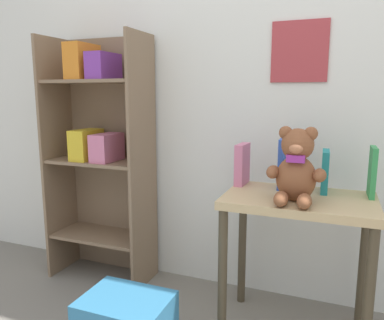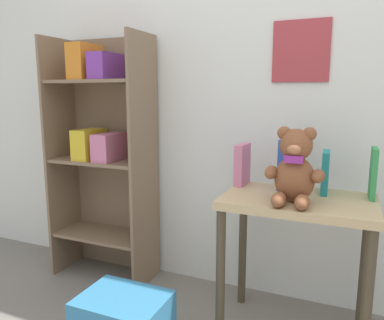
{
  "view_description": "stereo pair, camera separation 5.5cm",
  "coord_description": "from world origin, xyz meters",
  "px_view_note": "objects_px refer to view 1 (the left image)",
  "views": [
    {
      "loc": [
        0.37,
        -0.56,
        1.08
      ],
      "look_at": [
        -0.28,
        1.11,
        0.77
      ],
      "focal_mm": 35.0,
      "sensor_mm": 36.0,
      "label": 1
    },
    {
      "loc": [
        0.42,
        -0.54,
        1.08
      ],
      "look_at": [
        -0.28,
        1.11,
        0.77
      ],
      "focal_mm": 35.0,
      "sensor_mm": 36.0,
      "label": 2
    }
  ],
  "objects_px": {
    "bookshelf_side": "(102,145)",
    "teddy_bear": "(296,168)",
    "book_standing_pink": "(242,164)",
    "book_standing_teal": "(325,171)",
    "book_standing_blue": "(282,164)",
    "display_table": "(298,222)",
    "book_standing_green": "(372,172)"
  },
  "relations": [
    {
      "from": "book_standing_teal",
      "to": "book_standing_green",
      "type": "bearing_deg",
      "value": -5.26
    },
    {
      "from": "display_table",
      "to": "teddy_bear",
      "type": "bearing_deg",
      "value": -96.85
    },
    {
      "from": "teddy_bear",
      "to": "book_standing_green",
      "type": "xyz_separation_m",
      "value": [
        0.3,
        0.2,
        -0.03
      ]
    },
    {
      "from": "book_standing_green",
      "to": "display_table",
      "type": "bearing_deg",
      "value": -159.45
    },
    {
      "from": "book_standing_teal",
      "to": "book_standing_green",
      "type": "height_order",
      "value": "book_standing_green"
    },
    {
      "from": "display_table",
      "to": "book_standing_blue",
      "type": "relative_size",
      "value": 2.78
    },
    {
      "from": "book_standing_blue",
      "to": "book_standing_teal",
      "type": "xyz_separation_m",
      "value": [
        0.19,
        0.01,
        -0.02
      ]
    },
    {
      "from": "display_table",
      "to": "book_standing_green",
      "type": "height_order",
      "value": "book_standing_green"
    },
    {
      "from": "book_standing_pink",
      "to": "book_standing_blue",
      "type": "height_order",
      "value": "book_standing_blue"
    },
    {
      "from": "book_standing_pink",
      "to": "book_standing_green",
      "type": "bearing_deg",
      "value": 0.78
    },
    {
      "from": "book_standing_blue",
      "to": "book_standing_teal",
      "type": "distance_m",
      "value": 0.19
    },
    {
      "from": "book_standing_pink",
      "to": "book_standing_teal",
      "type": "xyz_separation_m",
      "value": [
        0.38,
        -0.01,
        -0.01
      ]
    },
    {
      "from": "book_standing_pink",
      "to": "bookshelf_side",
      "type": "bearing_deg",
      "value": 178.51
    },
    {
      "from": "display_table",
      "to": "book_standing_green",
      "type": "xyz_separation_m",
      "value": [
        0.29,
        0.12,
        0.22
      ]
    },
    {
      "from": "teddy_bear",
      "to": "book_standing_pink",
      "type": "height_order",
      "value": "teddy_bear"
    },
    {
      "from": "display_table",
      "to": "book_standing_teal",
      "type": "height_order",
      "value": "book_standing_teal"
    },
    {
      "from": "bookshelf_side",
      "to": "book_standing_green",
      "type": "bearing_deg",
      "value": -3.1
    },
    {
      "from": "book_standing_green",
      "to": "book_standing_pink",
      "type": "bearing_deg",
      "value": 176.82
    },
    {
      "from": "book_standing_teal",
      "to": "teddy_bear",
      "type": "bearing_deg",
      "value": -118.71
    },
    {
      "from": "book_standing_pink",
      "to": "book_standing_teal",
      "type": "relative_size",
      "value": 1.06
    },
    {
      "from": "bookshelf_side",
      "to": "display_table",
      "type": "relative_size",
      "value": 2.17
    },
    {
      "from": "display_table",
      "to": "book_standing_teal",
      "type": "relative_size",
      "value": 3.44
    },
    {
      "from": "book_standing_blue",
      "to": "book_standing_green",
      "type": "bearing_deg",
      "value": -2.25
    },
    {
      "from": "bookshelf_side",
      "to": "teddy_bear",
      "type": "relative_size",
      "value": 4.55
    },
    {
      "from": "display_table",
      "to": "book_standing_green",
      "type": "relative_size",
      "value": 3.0
    },
    {
      "from": "bookshelf_side",
      "to": "book_standing_green",
      "type": "relative_size",
      "value": 6.51
    },
    {
      "from": "display_table",
      "to": "book_standing_blue",
      "type": "distance_m",
      "value": 0.28
    },
    {
      "from": "bookshelf_side",
      "to": "teddy_bear",
      "type": "bearing_deg",
      "value": -13.81
    },
    {
      "from": "bookshelf_side",
      "to": "book_standing_blue",
      "type": "relative_size",
      "value": 6.03
    },
    {
      "from": "bookshelf_side",
      "to": "teddy_bear",
      "type": "height_order",
      "value": "bookshelf_side"
    },
    {
      "from": "book_standing_pink",
      "to": "book_standing_teal",
      "type": "bearing_deg",
      "value": 1.5
    },
    {
      "from": "book_standing_blue",
      "to": "display_table",
      "type": "bearing_deg",
      "value": -53.02
    }
  ]
}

